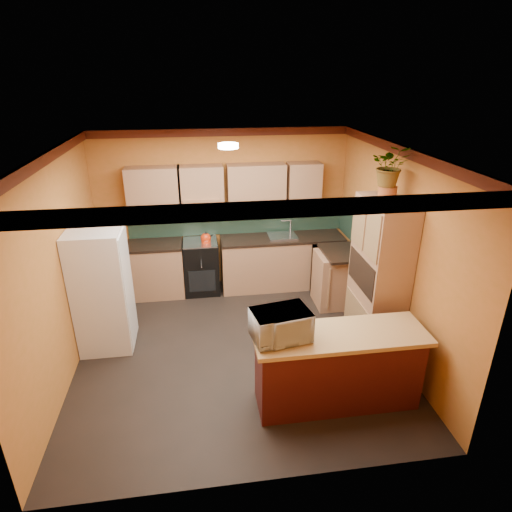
{
  "coord_description": "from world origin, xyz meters",
  "views": [
    {
      "loc": [
        -0.44,
        -4.9,
        3.53
      ],
      "look_at": [
        0.33,
        0.45,
        1.19
      ],
      "focal_mm": 30.0,
      "sensor_mm": 36.0,
      "label": 1
    }
  ],
  "objects": [
    {
      "name": "room_shell",
      "position": [
        0.02,
        0.28,
        2.09
      ],
      "size": [
        4.24,
        4.24,
        2.72
      ],
      "color": "black",
      "rests_on": "ground"
    },
    {
      "name": "base_cabinets_back",
      "position": [
        0.21,
        1.8,
        0.44
      ],
      "size": [
        3.65,
        0.6,
        0.88
      ],
      "primitive_type": "cube",
      "color": "#A77858",
      "rests_on": "ground"
    },
    {
      "name": "countertop_back",
      "position": [
        0.21,
        1.8,
        0.9
      ],
      "size": [
        3.65,
        0.62,
        0.04
      ],
      "primitive_type": "cube",
      "color": "black",
      "rests_on": "base_cabinets_back"
    },
    {
      "name": "stove",
      "position": [
        -0.42,
        1.8,
        0.46
      ],
      "size": [
        0.58,
        0.58,
        0.91
      ],
      "primitive_type": "cube",
      "color": "black",
      "rests_on": "ground"
    },
    {
      "name": "kettle",
      "position": [
        -0.32,
        1.75,
        1.0
      ],
      "size": [
        0.22,
        0.22,
        0.18
      ],
      "primitive_type": null,
      "rotation": [
        0.0,
        0.0,
        0.38
      ],
      "color": "red",
      "rests_on": "stove"
    },
    {
      "name": "sink",
      "position": [
        0.98,
        1.8,
        0.94
      ],
      "size": [
        0.48,
        0.4,
        0.03
      ],
      "primitive_type": "cube",
      "color": "silver",
      "rests_on": "countertop_back"
    },
    {
      "name": "base_cabinets_right",
      "position": [
        1.8,
        1.03,
        0.44
      ],
      "size": [
        0.6,
        0.8,
        0.88
      ],
      "primitive_type": "cube",
      "color": "#A77858",
      "rests_on": "ground"
    },
    {
      "name": "countertop_right",
      "position": [
        1.8,
        1.03,
        0.9
      ],
      "size": [
        0.62,
        0.8,
        0.04
      ],
      "primitive_type": "cube",
      "color": "black",
      "rests_on": "base_cabinets_right"
    },
    {
      "name": "fridge",
      "position": [
        -1.75,
        0.37,
        0.85
      ],
      "size": [
        0.68,
        0.66,
        1.7
      ],
      "primitive_type": "cube",
      "color": "white",
      "rests_on": "ground"
    },
    {
      "name": "pantry",
      "position": [
        1.85,
        -0.19,
        1.05
      ],
      "size": [
        0.48,
        0.9,
        2.1
      ],
      "primitive_type": "cube",
      "color": "#A77858",
      "rests_on": "ground"
    },
    {
      "name": "fern_pot",
      "position": [
        1.85,
        -0.14,
        2.18
      ],
      "size": [
        0.22,
        0.22,
        0.16
      ],
      "primitive_type": "cylinder",
      "color": "#994B25",
      "rests_on": "pantry"
    },
    {
      "name": "fern",
      "position": [
        1.85,
        -0.14,
        2.51
      ],
      "size": [
        0.55,
        0.51,
        0.49
      ],
      "primitive_type": "imported",
      "rotation": [
        0.0,
        0.0,
        -0.35
      ],
      "color": "#A77858",
      "rests_on": "fern_pot"
    },
    {
      "name": "breakfast_bar",
      "position": [
        1.02,
        -1.17,
        0.44
      ],
      "size": [
        1.8,
        0.55,
        0.88
      ],
      "primitive_type": "cube",
      "color": "#4A1411",
      "rests_on": "ground"
    },
    {
      "name": "bar_top",
      "position": [
        1.02,
        -1.17,
        0.91
      ],
      "size": [
        1.9,
        0.65,
        0.05
      ],
      "primitive_type": "cube",
      "color": "tan",
      "rests_on": "breakfast_bar"
    },
    {
      "name": "microwave",
      "position": [
        0.36,
        -1.17,
        1.09
      ],
      "size": [
        0.66,
        0.5,
        0.33
      ],
      "primitive_type": "imported",
      "rotation": [
        0.0,
        0.0,
        0.18
      ],
      "color": "white",
      "rests_on": "bar_top"
    }
  ]
}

